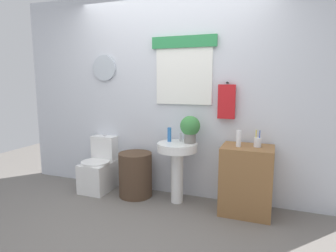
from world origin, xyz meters
The scene contains 11 objects.
ground_plane centered at (0.00, 0.00, 0.00)m, with size 8.00×8.00×0.00m, color slate.
back_wall centered at (0.00, 1.15, 1.31)m, with size 4.40×0.18×2.60m.
toilet centered at (-0.95, 0.88, 0.28)m, with size 0.38×0.51×0.74m.
laundry_hamper centered at (-0.39, 0.85, 0.28)m, with size 0.43×0.43×0.57m, color #4C3828.
pedestal_sink centered at (0.18, 0.85, 0.55)m, with size 0.48×0.48×0.74m.
faucet centered at (0.18, 0.97, 0.79)m, with size 0.03×0.03×0.10m, color silver.
wooden_cabinet centered at (1.00, 0.85, 0.38)m, with size 0.56×0.44×0.77m, color olive.
soap_bottle centered at (0.06, 0.90, 0.83)m, with size 0.05×0.05×0.17m, color #2D6BB7.
potted_plant centered at (0.32, 0.91, 0.93)m, with size 0.24×0.24×0.33m.
lotion_bottle centered at (0.90, 0.81, 0.86)m, with size 0.05×0.05×0.18m, color white.
toothbrush_cup centered at (1.10, 0.87, 0.82)m, with size 0.08×0.08×0.19m.
Camera 1 is at (1.25, -2.32, 1.48)m, focal length 30.50 mm.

